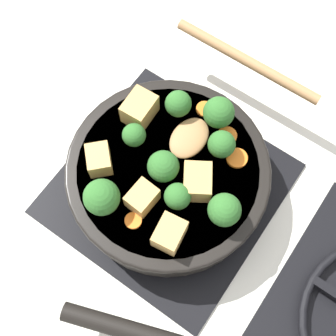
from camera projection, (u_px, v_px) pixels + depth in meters
The scene contains 21 objects.
ground_plane at pixel (168, 189), 0.72m from camera, with size 2.40×2.40×0.00m, color silver.
front_burner_grate at pixel (168, 186), 0.71m from camera, with size 0.31×0.31×0.03m.
skillet_pan at pixel (168, 176), 0.66m from camera, with size 0.38×0.29×0.06m.
wooden_spoon at pixel (223, 92), 0.67m from camera, with size 0.20×0.24×0.02m.
tofu_cube_center_large at pixel (198, 181), 0.61m from camera, with size 0.05×0.04×0.04m, color tan.
tofu_cube_near_handle at pixel (140, 109), 0.65m from camera, with size 0.05×0.04×0.04m, color tan.
tofu_cube_east_chunk at pixel (142, 198), 0.61m from camera, with size 0.04×0.03×0.03m, color tan.
tofu_cube_west_chunk at pixel (99, 160), 0.63m from camera, with size 0.04×0.03×0.03m, color tan.
tofu_cube_back_piece at pixel (169, 234), 0.59m from camera, with size 0.04×0.03×0.03m, color tan.
broccoli_floret_near_spoon at pixel (164, 167), 0.61m from camera, with size 0.04×0.04×0.05m.
broccoli_floret_center_top at pixel (219, 113), 0.64m from camera, with size 0.04×0.04×0.05m.
broccoli_floret_east_rim at pixel (134, 135), 0.63m from camera, with size 0.03×0.03×0.04m.
broccoli_floret_west_rim at pixel (224, 210), 0.59m from camera, with size 0.04×0.04×0.05m.
broccoli_floret_north_edge at pixel (222, 144), 0.62m from camera, with size 0.04×0.04×0.04m.
broccoli_floret_south_cluster at pixel (178, 104), 0.65m from camera, with size 0.04×0.04×0.04m.
broccoli_floret_mid_floret at pixel (178, 197), 0.60m from camera, with size 0.04×0.04×0.04m.
broccoli_floret_small_inner at pixel (102, 197), 0.59m from camera, with size 0.05×0.05×0.05m.
carrot_slice_orange_thin at pixel (133, 221), 0.61m from camera, with size 0.02×0.02×0.01m, color orange.
carrot_slice_near_center at pixel (205, 109), 0.67m from camera, with size 0.02×0.02×0.01m, color orange.
carrot_slice_edge_slice at pixel (237, 158), 0.64m from camera, with size 0.03×0.03×0.01m, color orange.
carrot_slice_under_broccoli at pixel (227, 136), 0.65m from camera, with size 0.03×0.03×0.01m, color orange.
Camera 1 is at (0.19, 0.14, 0.68)m, focal length 50.00 mm.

